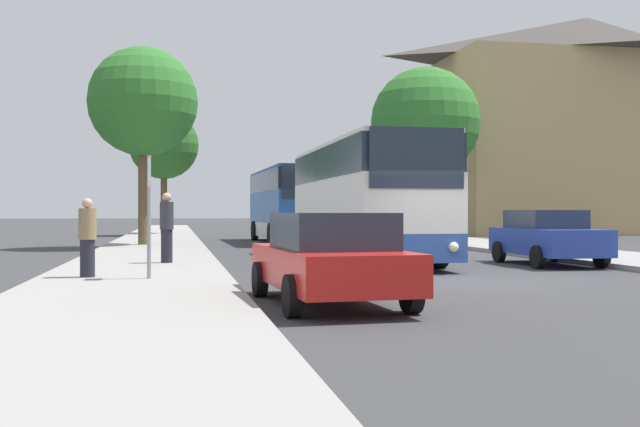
# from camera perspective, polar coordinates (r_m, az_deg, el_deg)

# --- Properties ---
(ground_plane) EXTENTS (300.00, 300.00, 0.00)m
(ground_plane) POSITION_cam_1_polar(r_m,az_deg,el_deg) (16.38, 11.23, -5.12)
(ground_plane) COLOR #38383A
(ground_plane) RESTS_ON ground
(sidewalk_left) EXTENTS (4.00, 120.00, 0.15)m
(sidewalk_left) POSITION_cam_1_polar(r_m,az_deg,el_deg) (15.19, -14.14, -5.25)
(sidewalk_left) COLOR gray
(sidewalk_left) RESTS_ON ground_plane
(building_right_background) EXTENTS (21.02, 10.85, 14.98)m
(building_right_background) POSITION_cam_1_polar(r_m,az_deg,el_deg) (55.50, 19.72, 6.34)
(building_right_background) COLOR tan
(building_right_background) RESTS_ON ground_plane
(bus_front) EXTENTS (2.89, 10.30, 3.52)m
(bus_front) POSITION_cam_1_polar(r_m,az_deg,el_deg) (22.64, 3.33, 1.09)
(bus_front) COLOR #2D519E
(bus_front) RESTS_ON ground_plane
(bus_middle) EXTENTS (2.86, 10.35, 3.52)m
(bus_middle) POSITION_cam_1_polar(r_m,az_deg,el_deg) (36.11, -2.49, 0.74)
(bus_middle) COLOR silver
(bus_middle) RESTS_ON ground_plane
(parked_car_left_curb) EXTENTS (2.19, 4.44, 1.48)m
(parked_car_left_curb) POSITION_cam_1_polar(r_m,az_deg,el_deg) (12.07, 0.74, -3.35)
(parked_car_left_curb) COLOR red
(parked_car_left_curb) RESTS_ON ground_plane
(parked_car_right_near) EXTENTS (2.10, 4.20, 1.54)m
(parked_car_right_near) POSITION_cam_1_polar(r_m,az_deg,el_deg) (21.97, 16.90, -1.69)
(parked_car_right_near) COLOR #233D9E
(parked_car_right_near) RESTS_ON ground_plane
(bus_stop_sign) EXTENTS (0.08, 0.45, 2.49)m
(bus_stop_sign) POSITION_cam_1_polar(r_m,az_deg,el_deg) (15.53, -12.90, 0.87)
(bus_stop_sign) COLOR gray
(bus_stop_sign) RESTS_ON sidewalk_left
(pedestrian_waiting_near) EXTENTS (0.36, 0.36, 1.85)m
(pedestrian_waiting_near) POSITION_cam_1_polar(r_m,az_deg,el_deg) (20.19, -11.60, -1.03)
(pedestrian_waiting_near) COLOR #23232D
(pedestrian_waiting_near) RESTS_ON sidewalk_left
(pedestrian_waiting_far) EXTENTS (0.36, 0.36, 1.63)m
(pedestrian_waiting_far) POSITION_cam_1_polar(r_m,az_deg,el_deg) (16.19, -17.30, -1.76)
(pedestrian_waiting_far) COLOR #23232D
(pedestrian_waiting_far) RESTS_ON sidewalk_left
(tree_left_near) EXTENTS (4.29, 4.29, 7.66)m
(tree_left_near) POSITION_cam_1_polar(r_m,az_deg,el_deg) (47.66, -11.81, 5.13)
(tree_left_near) COLOR brown
(tree_left_near) RESTS_ON sidewalk_left
(tree_left_far) EXTENTS (4.47, 4.47, 8.11)m
(tree_left_far) POSITION_cam_1_polar(r_m,az_deg,el_deg) (31.86, -13.34, 8.25)
(tree_left_far) COLOR brown
(tree_left_far) RESTS_ON sidewalk_left
(tree_right_near) EXTENTS (6.14, 6.14, 9.46)m
(tree_right_near) POSITION_cam_1_polar(r_m,az_deg,el_deg) (42.74, 8.04, 6.91)
(tree_right_near) COLOR brown
(tree_right_near) RESTS_ON sidewalk_right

